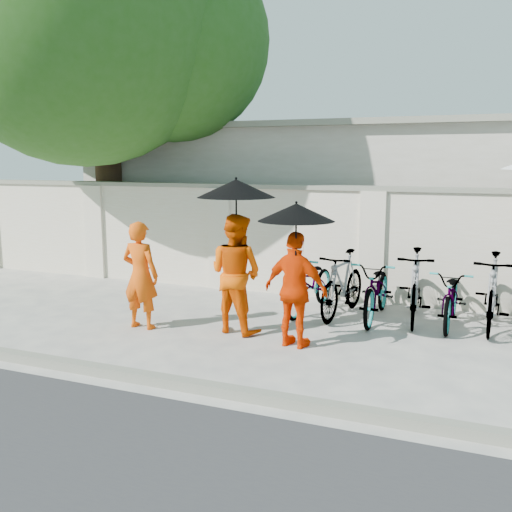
% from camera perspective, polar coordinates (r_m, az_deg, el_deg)
% --- Properties ---
extents(ground, '(80.00, 80.00, 0.00)m').
position_cam_1_polar(ground, '(8.38, -6.45, -8.11)').
color(ground, beige).
extents(kerb, '(40.00, 0.16, 0.12)m').
position_cam_1_polar(kerb, '(7.01, -13.22, -11.41)').
color(kerb, slate).
rests_on(kerb, ground).
extents(compound_wall, '(20.00, 0.30, 2.00)m').
position_cam_1_polar(compound_wall, '(10.71, 6.42, 1.26)').
color(compound_wall, beige).
rests_on(compound_wall, ground).
extents(building_behind, '(14.00, 6.00, 3.20)m').
position_cam_1_polar(building_behind, '(14.16, 14.59, 5.48)').
color(building_behind, '#B8B3A6').
rests_on(building_behind, ground).
extents(shade_tree, '(6.70, 6.20, 8.20)m').
position_cam_1_polar(shade_tree, '(12.75, -15.63, 20.84)').
color(shade_tree, '#402916').
rests_on(shade_tree, ground).
extents(monk_left, '(0.60, 0.40, 1.64)m').
position_cam_1_polar(monk_left, '(8.79, -11.49, -1.89)').
color(monk_left, '#E34C08').
rests_on(monk_left, ground).
extents(monk_center, '(0.99, 0.85, 1.77)m').
position_cam_1_polar(monk_center, '(8.43, -2.04, -1.75)').
color(monk_center, '#E64F01').
rests_on(monk_center, ground).
extents(parasol_center, '(1.13, 1.13, 1.27)m').
position_cam_1_polar(parasol_center, '(8.18, -2.00, 6.77)').
color(parasol_center, black).
rests_on(parasol_center, ground).
extents(monk_right, '(0.99, 0.56, 1.60)m').
position_cam_1_polar(monk_right, '(7.76, 3.99, -3.40)').
color(monk_right, '#E63300').
rests_on(monk_right, ground).
extents(parasol_right, '(1.02, 1.02, 1.07)m').
position_cam_1_polar(parasol_right, '(7.51, 4.04, 4.38)').
color(parasol_right, black).
rests_on(parasol_right, ground).
extents(bike_0, '(0.84, 1.92, 0.98)m').
position_cam_1_polar(bike_0, '(9.65, 5.48, -2.74)').
color(bike_0, slate).
rests_on(bike_0, ground).
extents(bike_1, '(0.74, 1.85, 1.08)m').
position_cam_1_polar(bike_1, '(9.42, 8.66, -2.78)').
color(bike_1, slate).
rests_on(bike_1, ground).
extents(bike_2, '(0.67, 1.89, 0.99)m').
position_cam_1_polar(bike_2, '(9.33, 12.05, -3.30)').
color(bike_2, slate).
rests_on(bike_2, ground).
extents(bike_3, '(0.70, 1.95, 1.15)m').
position_cam_1_polar(bike_3, '(9.36, 15.62, -2.91)').
color(bike_3, slate).
rests_on(bike_3, ground).
extents(bike_4, '(0.65, 1.76, 0.92)m').
position_cam_1_polar(bike_4, '(9.29, 19.03, -3.90)').
color(bike_4, slate).
rests_on(bike_4, ground).
extents(bike_5, '(0.63, 1.93, 1.15)m').
position_cam_1_polar(bike_5, '(9.31, 22.57, -3.35)').
color(bike_5, slate).
rests_on(bike_5, ground).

